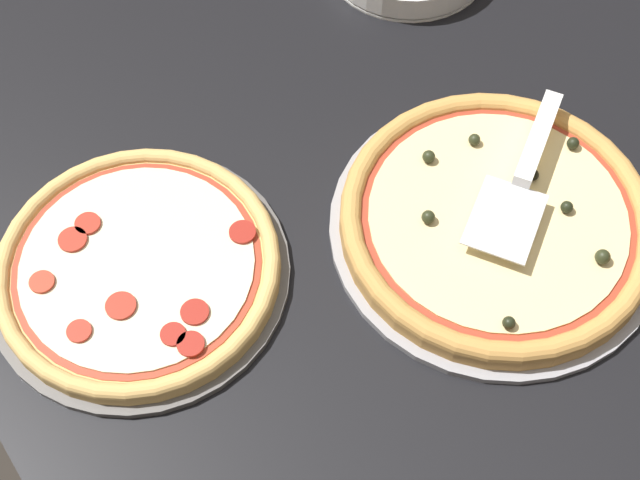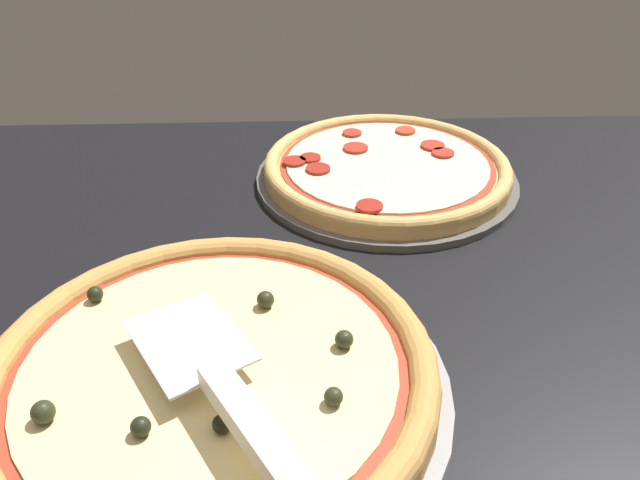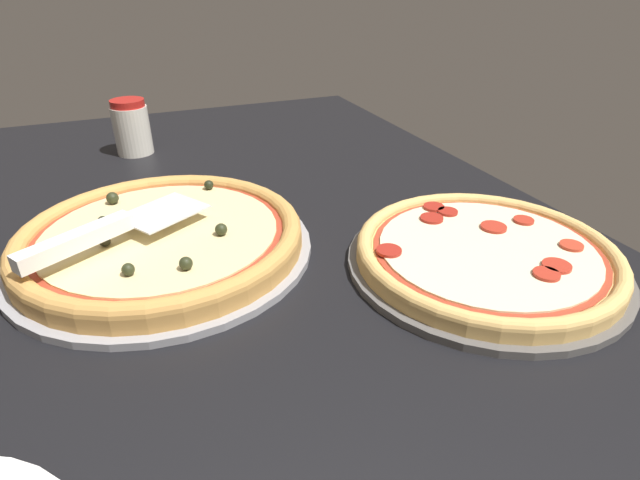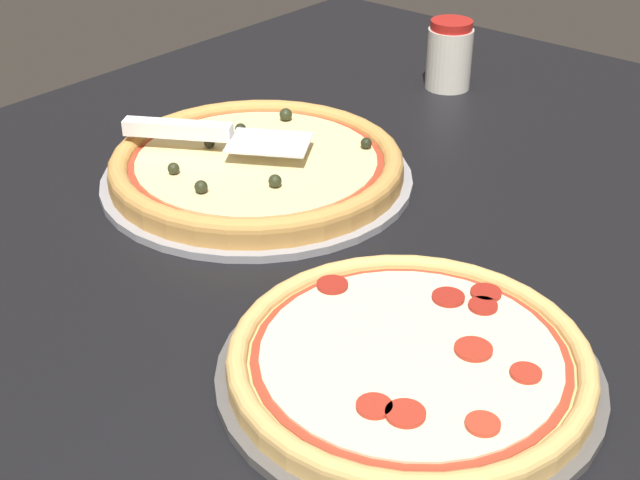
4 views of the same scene
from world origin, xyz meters
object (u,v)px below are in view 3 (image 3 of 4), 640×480
pizza_front (161,236)px  parmesan_shaker (132,127)px  serving_spatula (99,233)px  pizza_back (486,252)px

pizza_front → parmesan_shaker: parmesan_shaker is taller
pizza_front → serving_spatula: size_ratio=1.60×
pizza_front → parmesan_shaker: 45.06cm
parmesan_shaker → serving_spatula: bearing=-8.5°
serving_spatula → parmesan_shaker: (-47.96, 7.15, -0.57)cm
pizza_back → parmesan_shaker: bearing=-149.3°
pizza_back → parmesan_shaker: parmesan_shaker is taller
pizza_front → pizza_back: (19.78, 38.39, -0.37)cm
pizza_back → parmesan_shaker: size_ratio=3.01×
pizza_back → pizza_front: bearing=-117.3°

